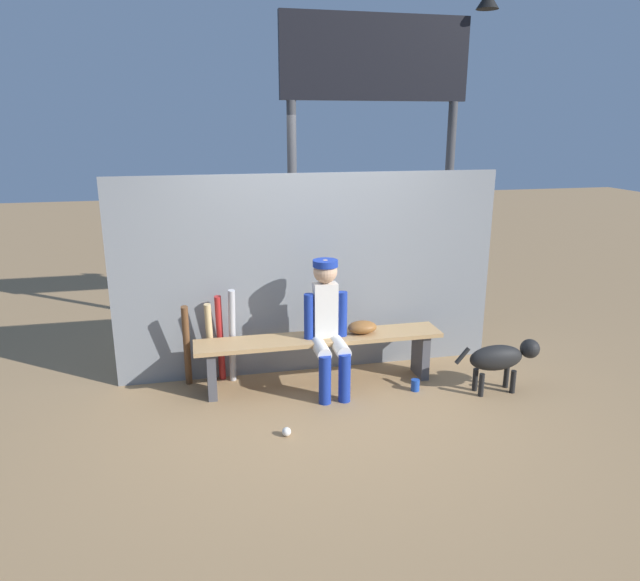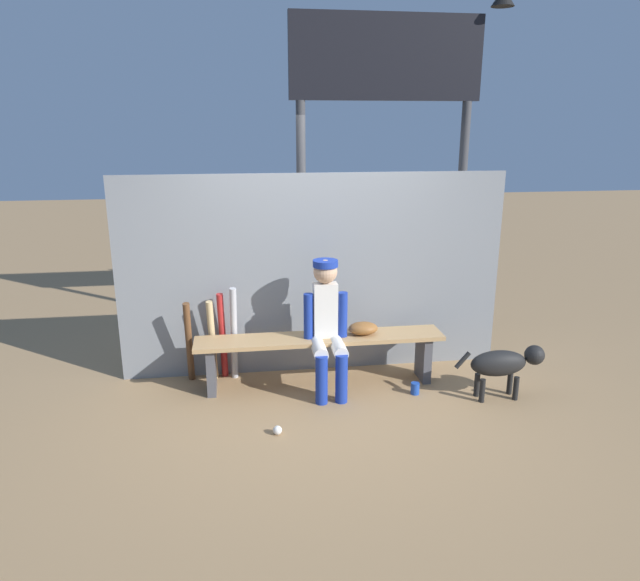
{
  "view_description": "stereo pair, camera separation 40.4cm",
  "coord_description": "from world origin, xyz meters",
  "px_view_note": "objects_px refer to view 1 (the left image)",
  "views": [
    {
      "loc": [
        -1.12,
        -4.99,
        2.42
      ],
      "look_at": [
        0.0,
        0.0,
        0.94
      ],
      "focal_mm": 32.59,
      "sensor_mm": 36.0,
      "label": 1
    },
    {
      "loc": [
        -0.72,
        -5.06,
        2.42
      ],
      "look_at": [
        0.0,
        0.0,
        0.94
      ],
      "focal_mm": 32.59,
      "sensor_mm": 36.0,
      "label": 2
    }
  ],
  "objects_px": {
    "dugout_bench": "(320,348)",
    "cup_on_bench": "(328,330)",
    "bat_wood_dark": "(187,346)",
    "scoreboard": "(380,100)",
    "bat_wood_natural": "(210,344)",
    "cup_on_ground": "(415,385)",
    "bat_aluminum_red": "(220,339)",
    "baseball": "(287,432)",
    "bat_aluminum_silver": "(232,336)",
    "player_seated": "(328,322)",
    "baseball_glove": "(362,327)",
    "dog": "(502,358)"
  },
  "relations": [
    {
      "from": "dugout_bench",
      "to": "bat_aluminum_red",
      "type": "xyz_separation_m",
      "value": [
        -0.91,
        0.3,
        0.06
      ]
    },
    {
      "from": "player_seated",
      "to": "baseball",
      "type": "distance_m",
      "value": 1.12
    },
    {
      "from": "player_seated",
      "to": "baseball_glove",
      "type": "distance_m",
      "value": 0.4
    },
    {
      "from": "dugout_bench",
      "to": "scoreboard",
      "type": "bearing_deg",
      "value": 52.66
    },
    {
      "from": "bat_wood_natural",
      "to": "cup_on_ground",
      "type": "relative_size",
      "value": 7.44
    },
    {
      "from": "bat_wood_natural",
      "to": "scoreboard",
      "type": "height_order",
      "value": "scoreboard"
    },
    {
      "from": "baseball_glove",
      "to": "bat_wood_dark",
      "type": "distance_m",
      "value": 1.66
    },
    {
      "from": "baseball_glove",
      "to": "player_seated",
      "type": "bearing_deg",
      "value": -162.67
    },
    {
      "from": "dog",
      "to": "bat_aluminum_silver",
      "type": "bearing_deg",
      "value": 162.94
    },
    {
      "from": "cup_on_ground",
      "to": "scoreboard",
      "type": "relative_size",
      "value": 0.03
    },
    {
      "from": "scoreboard",
      "to": "bat_wood_natural",
      "type": "bearing_deg",
      "value": -153.44
    },
    {
      "from": "player_seated",
      "to": "bat_wood_dark",
      "type": "height_order",
      "value": "player_seated"
    },
    {
      "from": "bat_wood_dark",
      "to": "cup_on_bench",
      "type": "xyz_separation_m",
      "value": [
        1.31,
        -0.2,
        0.13
      ]
    },
    {
      "from": "bat_aluminum_red",
      "to": "baseball",
      "type": "bearing_deg",
      "value": -69.35
    },
    {
      "from": "player_seated",
      "to": "dog",
      "type": "bearing_deg",
      "value": -14.01
    },
    {
      "from": "cup_on_bench",
      "to": "dog",
      "type": "height_order",
      "value": "cup_on_bench"
    },
    {
      "from": "bat_aluminum_red",
      "to": "cup_on_bench",
      "type": "relative_size",
      "value": 7.95
    },
    {
      "from": "player_seated",
      "to": "bat_aluminum_red",
      "type": "xyz_separation_m",
      "value": [
        -0.96,
        0.41,
        -0.24
      ]
    },
    {
      "from": "cup_on_bench",
      "to": "dog",
      "type": "xyz_separation_m",
      "value": [
        1.53,
        -0.52,
        -0.21
      ]
    },
    {
      "from": "bat_aluminum_silver",
      "to": "dog",
      "type": "bearing_deg",
      "value": -17.06
    },
    {
      "from": "bat_aluminum_silver",
      "to": "bat_aluminum_red",
      "type": "relative_size",
      "value": 1.08
    },
    {
      "from": "player_seated",
      "to": "cup_on_ground",
      "type": "xyz_separation_m",
      "value": [
        0.79,
        -0.21,
        -0.62
      ]
    },
    {
      "from": "bat_wood_dark",
      "to": "cup_on_bench",
      "type": "bearing_deg",
      "value": -8.81
    },
    {
      "from": "scoreboard",
      "to": "cup_on_ground",
      "type": "bearing_deg",
      "value": -93.45
    },
    {
      "from": "bat_aluminum_silver",
      "to": "bat_wood_dark",
      "type": "relative_size",
      "value": 1.13
    },
    {
      "from": "baseball_glove",
      "to": "cup_on_ground",
      "type": "xyz_separation_m",
      "value": [
        0.43,
        -0.32,
        -0.5
      ]
    },
    {
      "from": "dugout_bench",
      "to": "dog",
      "type": "bearing_deg",
      "value": -17.34
    },
    {
      "from": "bat_aluminum_red",
      "to": "bat_wood_dark",
      "type": "distance_m",
      "value": 0.32
    },
    {
      "from": "dugout_bench",
      "to": "dog",
      "type": "xyz_separation_m",
      "value": [
        1.61,
        -0.5,
        -0.04
      ]
    },
    {
      "from": "bat_aluminum_silver",
      "to": "bat_aluminum_red",
      "type": "bearing_deg",
      "value": 152.02
    },
    {
      "from": "cup_on_bench",
      "to": "dog",
      "type": "relative_size",
      "value": 0.13
    },
    {
      "from": "cup_on_bench",
      "to": "bat_wood_natural",
      "type": "bearing_deg",
      "value": 167.85
    },
    {
      "from": "dugout_bench",
      "to": "bat_aluminum_silver",
      "type": "bearing_deg",
      "value": 163.5
    },
    {
      "from": "bat_wood_dark",
      "to": "cup_on_bench",
      "type": "relative_size",
      "value": 7.59
    },
    {
      "from": "bat_wood_natural",
      "to": "bat_wood_dark",
      "type": "distance_m",
      "value": 0.22
    },
    {
      "from": "baseball_glove",
      "to": "bat_aluminum_silver",
      "type": "bearing_deg",
      "value": 168.94
    },
    {
      "from": "cup_on_ground",
      "to": "baseball_glove",
      "type": "bearing_deg",
      "value": 143.28
    },
    {
      "from": "bat_aluminum_red",
      "to": "baseball",
      "type": "xyz_separation_m",
      "value": [
        0.44,
        -1.17,
        -0.4
      ]
    },
    {
      "from": "baseball_glove",
      "to": "bat_wood_natural",
      "type": "xyz_separation_m",
      "value": [
        -1.42,
        0.26,
        -0.14
      ]
    },
    {
      "from": "baseball",
      "to": "dugout_bench",
      "type": "bearing_deg",
      "value": 61.58
    },
    {
      "from": "baseball_glove",
      "to": "cup_on_bench",
      "type": "bearing_deg",
      "value": 176.37
    },
    {
      "from": "cup_on_ground",
      "to": "bat_wood_natural",
      "type": "bearing_deg",
      "value": 162.68
    },
    {
      "from": "bat_wood_dark",
      "to": "cup_on_ground",
      "type": "distance_m",
      "value": 2.17
    },
    {
      "from": "bat_aluminum_silver",
      "to": "bat_wood_dark",
      "type": "distance_m",
      "value": 0.43
    },
    {
      "from": "dugout_bench",
      "to": "cup_on_bench",
      "type": "relative_size",
      "value": 21.25
    },
    {
      "from": "dugout_bench",
      "to": "bat_wood_dark",
      "type": "xyz_separation_m",
      "value": [
        -1.23,
        0.22,
        0.04
      ]
    },
    {
      "from": "bat_wood_natural",
      "to": "baseball",
      "type": "xyz_separation_m",
      "value": [
        0.54,
        -1.13,
        -0.37
      ]
    },
    {
      "from": "bat_aluminum_silver",
      "to": "bat_wood_dark",
      "type": "height_order",
      "value": "bat_aluminum_silver"
    },
    {
      "from": "bat_wood_natural",
      "to": "bat_wood_dark",
      "type": "relative_size",
      "value": 0.98
    },
    {
      "from": "bat_wood_natural",
      "to": "bat_aluminum_red",
      "type": "bearing_deg",
      "value": 22.29
    }
  ]
}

